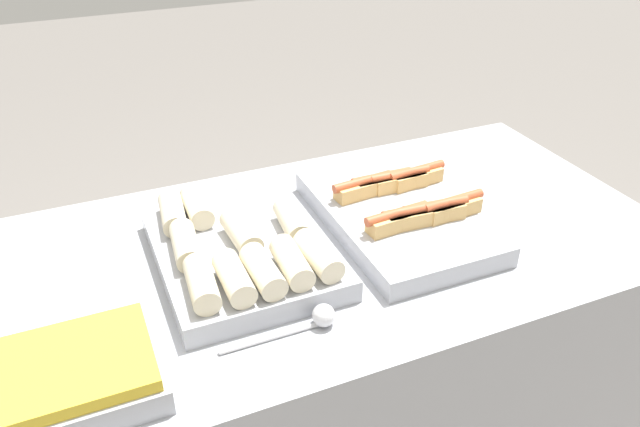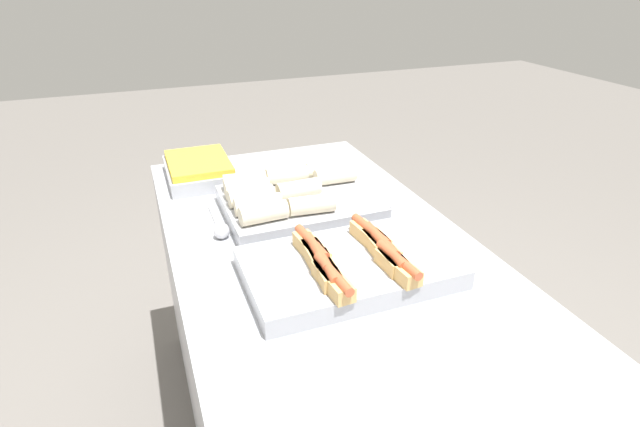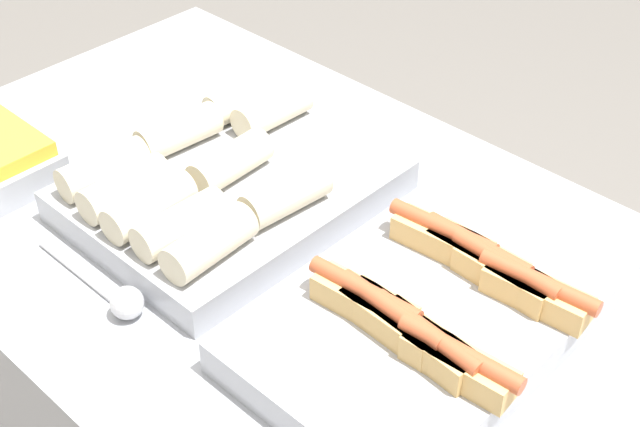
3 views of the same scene
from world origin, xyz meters
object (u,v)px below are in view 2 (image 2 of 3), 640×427
(tray_side_front, at_px, (199,169))
(tray_hotdogs, at_px, (350,265))
(serving_spoon_near, at_px, (220,229))
(serving_spoon_far, at_px, (382,202))
(tray_wraps, at_px, (294,199))

(tray_side_front, bearing_deg, tray_hotdogs, 18.07)
(tray_hotdogs, distance_m, serving_spoon_near, 0.41)
(tray_hotdogs, bearing_deg, serving_spoon_far, 141.58)
(serving_spoon_far, bearing_deg, tray_side_front, -131.00)
(tray_hotdogs, height_order, tray_side_front, tray_hotdogs)
(serving_spoon_far, bearing_deg, serving_spoon_near, -90.28)
(tray_hotdogs, relative_size, serving_spoon_near, 2.22)
(tray_hotdogs, relative_size, serving_spoon_far, 2.15)
(tray_hotdogs, relative_size, tray_side_front, 1.69)
(tray_wraps, distance_m, tray_side_front, 0.44)
(tray_hotdogs, distance_m, tray_wraps, 0.39)
(tray_side_front, xyz_separation_m, serving_spoon_far, (0.44, 0.50, -0.02))
(tray_wraps, height_order, serving_spoon_far, tray_wraps)
(serving_spoon_near, bearing_deg, tray_side_front, 178.97)
(tray_side_front, bearing_deg, serving_spoon_near, -1.03)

